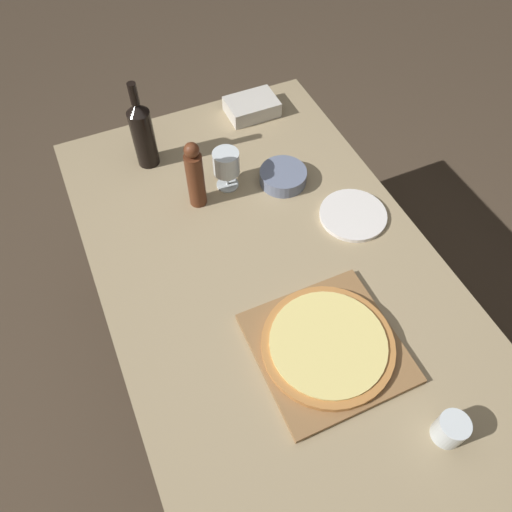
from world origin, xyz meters
The scene contains 11 objects.
ground_plane centered at (0.00, 0.00, 0.00)m, with size 12.00×12.00×0.00m, color #4C3D2D.
dining_table centered at (0.00, 0.00, 0.67)m, with size 0.98×1.68×0.75m.
cutting_board centered at (0.03, -0.27, 0.75)m, with size 0.37×0.37×0.02m.
pizza centered at (0.03, -0.27, 0.77)m, with size 0.35×0.35×0.02m.
wine_bottle centered at (-0.20, 0.62, 0.87)m, with size 0.08×0.08×0.32m.
pepper_mill centered at (-0.10, 0.37, 0.86)m, with size 0.06×0.06×0.25m.
wine_glass centered at (0.01, 0.40, 0.84)m, with size 0.09×0.09×0.14m.
small_bowl centered at (0.19, 0.34, 0.77)m, with size 0.16×0.16×0.05m.
drinking_tumbler centered at (0.18, -0.58, 0.79)m, with size 0.07×0.07×0.08m.
dinner_plate centered at (0.33, 0.11, 0.75)m, with size 0.22×0.22×0.01m.
food_container centered at (0.24, 0.71, 0.77)m, with size 0.19×0.13×0.06m.
Camera 1 is at (-0.38, -0.72, 1.98)m, focal length 35.00 mm.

